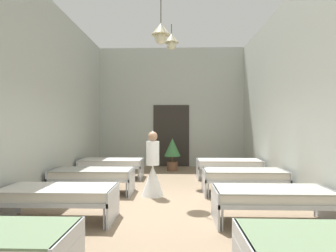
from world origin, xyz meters
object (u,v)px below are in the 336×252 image
object	(u,v)px
bed_right_row_1	(272,197)
bed_left_row_3	(112,164)
bed_left_row_2	(93,175)
potted_plant	(172,150)
bed_right_row_2	(244,176)
nurse_near_aisle	(153,172)
bed_left_row_1	(59,195)
bed_right_row_3	(229,164)

from	to	relation	value
bed_right_row_1	bed_left_row_3	bearing A→B (deg)	133.18
bed_left_row_2	potted_plant	bearing A→B (deg)	60.92
bed_left_row_2	potted_plant	distance (m)	3.80
bed_left_row_3	potted_plant	world-z (taller)	potted_plant
bed_left_row_2	bed_right_row_2	size ratio (longest dim) A/B	1.00
bed_right_row_2	bed_left_row_3	bearing A→B (deg)	151.95
bed_left_row_2	potted_plant	size ratio (longest dim) A/B	1.65
bed_left_row_3	potted_plant	distance (m)	2.34
bed_right_row_1	nurse_near_aisle	distance (m)	2.73
bed_left_row_2	bed_right_row_2	xyz separation A→B (m)	(3.57, 0.00, 0.00)
bed_left_row_1	bed_right_row_3	size ratio (longest dim) A/B	1.00
bed_left_row_2	nurse_near_aisle	bearing A→B (deg)	-6.98
bed_right_row_1	bed_left_row_3	distance (m)	5.21
bed_right_row_1	bed_left_row_3	xyz separation A→B (m)	(-3.57, 3.80, 0.00)
bed_right_row_1	nurse_near_aisle	xyz separation A→B (m)	(-2.12, 1.72, 0.09)
bed_left_row_1	bed_right_row_3	bearing A→B (deg)	46.82
bed_left_row_1	bed_left_row_3	size ratio (longest dim) A/B	1.00
bed_right_row_1	bed_right_row_2	bearing A→B (deg)	90.00
bed_left_row_1	nurse_near_aisle	xyz separation A→B (m)	(1.45, 1.72, 0.09)
bed_right_row_1	bed_right_row_2	xyz separation A→B (m)	(0.00, 1.90, 0.00)
nurse_near_aisle	bed_left_row_3	bearing A→B (deg)	119.13
bed_left_row_3	nurse_near_aisle	distance (m)	2.53
bed_right_row_1	potted_plant	bearing A→B (deg)	108.30
bed_right_row_2	bed_right_row_3	world-z (taller)	same
bed_left_row_1	potted_plant	bearing A→B (deg)	70.53
bed_right_row_1	potted_plant	world-z (taller)	potted_plant
bed_right_row_3	nurse_near_aisle	bearing A→B (deg)	-135.59
bed_right_row_3	potted_plant	size ratio (longest dim) A/B	1.65
bed_right_row_3	bed_right_row_2	bearing A→B (deg)	-90.00
bed_left_row_1	bed_left_row_2	distance (m)	1.90
bed_left_row_2	bed_left_row_3	bearing A→B (deg)	90.00
bed_right_row_3	bed_right_row_1	bearing A→B (deg)	-90.00
bed_left_row_1	bed_right_row_1	size ratio (longest dim) A/B	1.00
bed_right_row_2	bed_left_row_2	bearing A→B (deg)	180.00
bed_left_row_2	nurse_near_aisle	xyz separation A→B (m)	(1.45, -0.18, 0.09)
nurse_near_aisle	potted_plant	xyz separation A→B (m)	(0.40, 3.49, 0.19)
bed_right_row_1	bed_right_row_3	xyz separation A→B (m)	(0.00, 3.80, 0.00)
bed_right_row_3	potted_plant	bearing A→B (deg)	140.67
bed_right_row_2	bed_right_row_1	bearing A→B (deg)	-90.00
bed_left_row_2	nurse_near_aisle	distance (m)	1.46
bed_left_row_3	nurse_near_aisle	xyz separation A→B (m)	(1.45, -2.08, 0.09)
bed_left_row_1	bed_right_row_2	world-z (taller)	same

